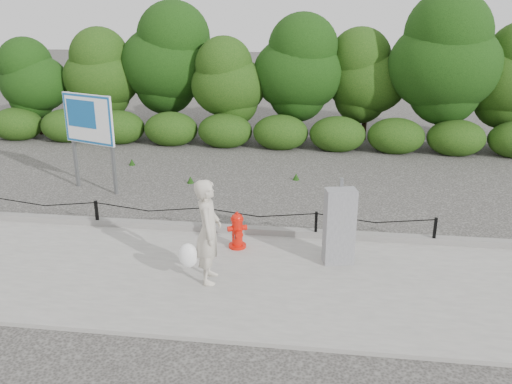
{
  "coord_description": "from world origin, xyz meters",
  "views": [
    {
      "loc": [
        2.67,
        -10.91,
        4.99
      ],
      "look_at": [
        1.16,
        0.2,
        1.0
      ],
      "focal_mm": 38.0,
      "sensor_mm": 36.0,
      "label": 1
    }
  ],
  "objects": [
    {
      "name": "utility_cabinet",
      "position": [
        2.97,
        -1.12,
        0.85
      ],
      "size": [
        0.64,
        0.48,
        1.69
      ],
      "rotation": [
        0.0,
        0.0,
        0.24
      ],
      "color": "gray",
      "rests_on": "sidewalk"
    },
    {
      "name": "ground",
      "position": [
        0.0,
        0.0,
        0.0
      ],
      "size": [
        90.0,
        90.0,
        0.0
      ],
      "primitive_type": "plane",
      "color": "#2D2B28",
      "rests_on": "ground"
    },
    {
      "name": "sidewalk",
      "position": [
        0.0,
        -2.0,
        0.04
      ],
      "size": [
        14.0,
        4.0,
        0.08
      ],
      "primitive_type": "cube",
      "color": "gray",
      "rests_on": "ground"
    },
    {
      "name": "treeline",
      "position": [
        1.16,
        8.96,
        2.67
      ],
      "size": [
        20.2,
        4.02,
        5.2
      ],
      "color": "black",
      "rests_on": "ground"
    },
    {
      "name": "advertising_sign",
      "position": [
        -3.65,
        2.52,
        1.88
      ],
      "size": [
        1.58,
        0.66,
        2.67
      ],
      "rotation": [
        0.0,
        0.0,
        -0.36
      ],
      "color": "slate",
      "rests_on": "ground"
    },
    {
      "name": "chain_barrier",
      "position": [
        0.0,
        0.0,
        0.46
      ],
      "size": [
        10.06,
        0.06,
        0.6
      ],
      "color": "black",
      "rests_on": "sidewalk"
    },
    {
      "name": "curb",
      "position": [
        0.0,
        0.05,
        0.15
      ],
      "size": [
        14.0,
        0.22,
        0.14
      ],
      "primitive_type": "cube",
      "color": "slate",
      "rests_on": "sidewalk"
    },
    {
      "name": "pedestrian",
      "position": [
        0.59,
        -2.19,
        1.03
      ],
      "size": [
        0.8,
        0.77,
        1.96
      ],
      "rotation": [
        0.0,
        0.0,
        1.7
      ],
      "color": "#BDB4A2",
      "rests_on": "sidewalk"
    },
    {
      "name": "fire_hydrant",
      "position": [
        0.89,
        -0.72,
        0.46
      ],
      "size": [
        0.48,
        0.48,
        0.79
      ],
      "rotation": [
        0.0,
        0.0,
        0.38
      ],
      "color": "red",
      "rests_on": "sidewalk"
    }
  ]
}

